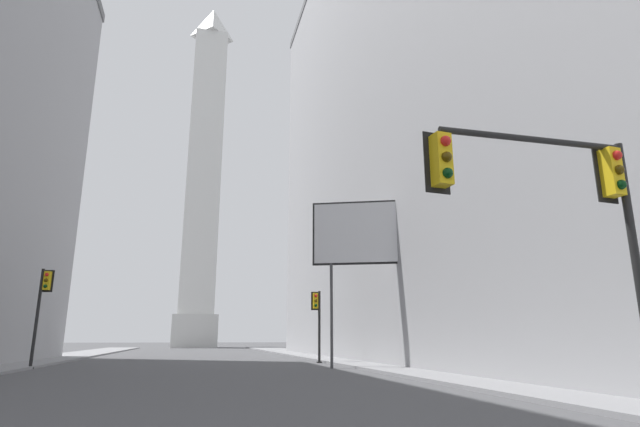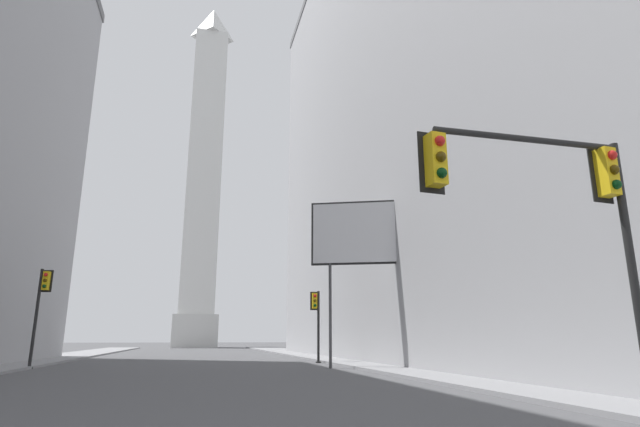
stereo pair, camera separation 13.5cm
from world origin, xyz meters
The scene contains 8 objects.
sidewalk_left centered at (-11.44, 33.79, 0.07)m, with size 5.00×112.65×0.15m, color gray.
sidewalk_right centered at (11.44, 33.79, 0.07)m, with size 5.00×112.65×0.15m, color gray.
building_right centered at (21.37, 34.10, 22.27)m, with size 20.11×57.03×44.52m.
obelisk centered at (0.00, 93.87, 33.82)m, with size 8.01×8.01×70.51m.
traffic_light_near_right centered at (7.41, 6.10, 4.59)m, with size 4.98×0.52×6.02m.
traffic_light_mid_left centered at (-8.97, 30.13, 3.78)m, with size 0.80×0.52×5.73m.
traffic_light_mid_right centered at (8.43, 33.02, 3.33)m, with size 0.77×0.51×5.04m.
billboard_sign centered at (9.98, 25.66, 7.81)m, with size 6.64×2.87×9.98m.
Camera 2 is at (-0.05, -2.66, 1.73)m, focal length 28.00 mm.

